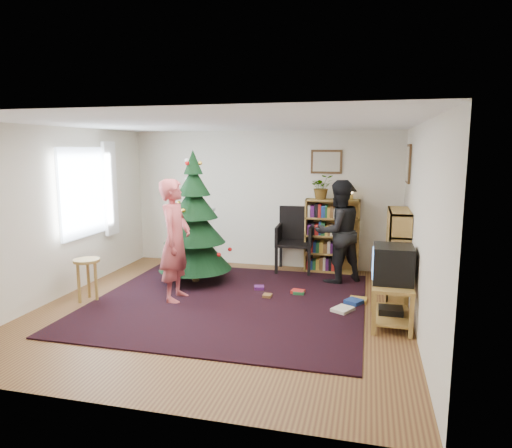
% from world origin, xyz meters
% --- Properties ---
extents(floor, '(5.00, 5.00, 0.00)m').
position_xyz_m(floor, '(0.00, 0.00, 0.00)').
color(floor, brown).
rests_on(floor, ground).
extents(ceiling, '(5.00, 5.00, 0.00)m').
position_xyz_m(ceiling, '(0.00, 0.00, 2.50)').
color(ceiling, white).
rests_on(ceiling, wall_back).
extents(wall_back, '(5.00, 0.02, 2.50)m').
position_xyz_m(wall_back, '(0.00, 2.50, 1.25)').
color(wall_back, silver).
rests_on(wall_back, floor).
extents(wall_front, '(5.00, 0.02, 2.50)m').
position_xyz_m(wall_front, '(0.00, -2.50, 1.25)').
color(wall_front, silver).
rests_on(wall_front, floor).
extents(wall_left, '(0.02, 5.00, 2.50)m').
position_xyz_m(wall_left, '(-2.50, 0.00, 1.25)').
color(wall_left, silver).
rests_on(wall_left, floor).
extents(wall_right, '(0.02, 5.00, 2.50)m').
position_xyz_m(wall_right, '(2.50, 0.00, 1.25)').
color(wall_right, silver).
rests_on(wall_right, floor).
extents(rug, '(3.80, 3.60, 0.02)m').
position_xyz_m(rug, '(0.00, 0.30, 0.01)').
color(rug, black).
rests_on(rug, floor).
extents(window_pane, '(0.04, 1.20, 1.40)m').
position_xyz_m(window_pane, '(-2.47, 0.60, 1.50)').
color(window_pane, silver).
rests_on(window_pane, wall_left).
extents(curtain, '(0.06, 0.35, 1.60)m').
position_xyz_m(curtain, '(-2.43, 1.30, 1.50)').
color(curtain, white).
rests_on(curtain, wall_left).
extents(picture_back, '(0.55, 0.03, 0.42)m').
position_xyz_m(picture_back, '(1.15, 2.48, 1.95)').
color(picture_back, '#4C3319').
rests_on(picture_back, wall_back).
extents(picture_right, '(0.03, 0.50, 0.60)m').
position_xyz_m(picture_right, '(2.48, 1.75, 1.95)').
color(picture_right, '#4C3319').
rests_on(picture_right, wall_right).
extents(christmas_tree, '(1.19, 1.19, 2.16)m').
position_xyz_m(christmas_tree, '(-0.83, 1.12, 0.90)').
color(christmas_tree, '#3F2816').
rests_on(christmas_tree, rug).
extents(bookshelf_back, '(0.95, 0.30, 1.30)m').
position_xyz_m(bookshelf_back, '(1.29, 2.34, 0.66)').
color(bookshelf_back, olive).
rests_on(bookshelf_back, floor).
extents(bookshelf_right, '(0.30, 0.95, 1.30)m').
position_xyz_m(bookshelf_right, '(2.34, 1.17, 0.66)').
color(bookshelf_right, olive).
rests_on(bookshelf_right, floor).
extents(tv_stand, '(0.48, 0.87, 0.55)m').
position_xyz_m(tv_stand, '(2.22, 0.01, 0.32)').
color(tv_stand, olive).
rests_on(tv_stand, floor).
extents(crt_tv, '(0.48, 0.52, 0.46)m').
position_xyz_m(crt_tv, '(2.22, 0.01, 0.78)').
color(crt_tv, black).
rests_on(crt_tv, tv_stand).
extents(armchair, '(0.66, 0.66, 1.15)m').
position_xyz_m(armchair, '(0.65, 2.30, 0.63)').
color(armchair, black).
rests_on(armchair, rug).
extents(stool, '(0.37, 0.37, 0.62)m').
position_xyz_m(stool, '(-2.00, -0.12, 0.48)').
color(stool, olive).
rests_on(stool, floor).
extents(person_standing, '(0.46, 0.67, 1.77)m').
position_xyz_m(person_standing, '(-0.77, 0.22, 0.88)').
color(person_standing, '#BB4A4D').
rests_on(person_standing, rug).
extents(person_by_chair, '(1.04, 1.00, 1.69)m').
position_xyz_m(person_by_chair, '(1.43, 1.71, 0.84)').
color(person_by_chair, black).
rests_on(person_by_chair, rug).
extents(potted_plant, '(0.48, 0.45, 0.43)m').
position_xyz_m(potted_plant, '(1.09, 2.34, 1.51)').
color(potted_plant, gray).
rests_on(potted_plant, bookshelf_back).
extents(table_lamp, '(0.22, 0.22, 0.30)m').
position_xyz_m(table_lamp, '(1.59, 2.34, 1.50)').
color(table_lamp, '#A57F33').
rests_on(table_lamp, bookshelf_back).
extents(floor_clutter, '(1.71, 0.87, 0.08)m').
position_xyz_m(floor_clutter, '(1.12, 0.72, 0.04)').
color(floor_clutter, '#A51E19').
rests_on(floor_clutter, rug).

